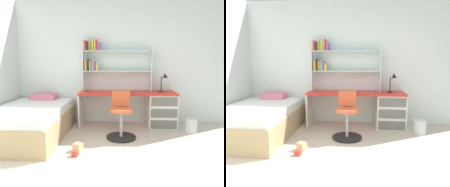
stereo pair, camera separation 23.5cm
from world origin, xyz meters
TOP-DOWN VIEW (x-y plane):
  - room_shell at (-1.23, 1.27)m, footprint 5.49×6.49m
  - desk at (0.65, 2.44)m, footprint 1.97×0.56m
  - bookshelf_hutch at (-0.31, 2.60)m, footprint 1.44×0.22m
  - desk_lamp at (0.88, 2.44)m, footprint 0.20×0.17m
  - swivel_chair at (0.00, 1.74)m, footprint 0.52×0.52m
  - bed_platform at (-1.62, 1.77)m, footprint 1.22×1.94m
  - waste_bin at (1.33, 2.06)m, footprint 0.22×0.22m
  - toy_block_natural_0 at (-0.66, 1.14)m, footprint 0.16×0.16m
  - toy_block_red_1 at (-0.66, 0.96)m, footprint 0.09×0.09m

SIDE VIEW (x-z plane):
  - toy_block_red_1 at x=-0.66m, z-range 0.00..0.08m
  - toy_block_natural_0 at x=-0.66m, z-range 0.00..0.12m
  - waste_bin at x=1.33m, z-range 0.00..0.26m
  - bed_platform at x=-1.62m, z-range -0.06..0.61m
  - swivel_chair at x=0.00m, z-range -0.08..0.74m
  - desk at x=0.65m, z-range 0.04..0.76m
  - desk_lamp at x=0.88m, z-range 0.78..1.17m
  - room_shell at x=-1.23m, z-range 0.00..2.62m
  - bookshelf_hutch at x=-0.31m, z-range 0.83..1.90m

